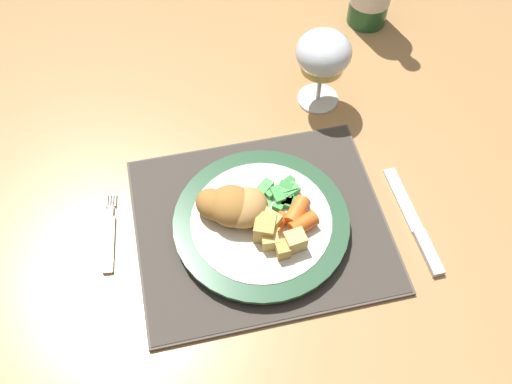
# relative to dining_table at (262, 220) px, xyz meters

# --- Properties ---
(ground_plane) EXTENTS (6.00, 6.00, 0.00)m
(ground_plane) POSITION_rel_dining_table_xyz_m (0.00, 0.00, -0.66)
(ground_plane) COLOR brown
(dining_table) EXTENTS (1.37, 1.07, 0.74)m
(dining_table) POSITION_rel_dining_table_xyz_m (0.00, 0.00, 0.00)
(dining_table) COLOR #AD7F4C
(dining_table) RESTS_ON ground
(placemat) EXTENTS (0.35, 0.29, 0.01)m
(placemat) POSITION_rel_dining_table_xyz_m (-0.01, -0.05, 0.08)
(placemat) COLOR brown
(placemat) RESTS_ON dining_table
(dinner_plate) EXTENTS (0.24, 0.24, 0.02)m
(dinner_plate) POSITION_rel_dining_table_xyz_m (-0.02, -0.06, 0.09)
(dinner_plate) COLOR silver
(dinner_plate) RESTS_ON placemat
(breaded_croquettes) EXTENTS (0.12, 0.09, 0.05)m
(breaded_croquettes) POSITION_rel_dining_table_xyz_m (-0.05, -0.04, 0.13)
(breaded_croquettes) COLOR #A87033
(breaded_croquettes) RESTS_ON dinner_plate
(green_beans_pile) EXTENTS (0.07, 0.07, 0.02)m
(green_beans_pile) POSITION_rel_dining_table_xyz_m (0.02, -0.03, 0.11)
(green_beans_pile) COLOR #338438
(green_beans_pile) RESTS_ON dinner_plate
(glazed_carrots) EXTENTS (0.08, 0.06, 0.02)m
(glazed_carrots) POSITION_rel_dining_table_xyz_m (0.03, -0.08, 0.11)
(glazed_carrots) COLOR #CC5119
(glazed_carrots) RESTS_ON dinner_plate
(fork) EXTENTS (0.03, 0.13, 0.01)m
(fork) POSITION_rel_dining_table_xyz_m (-0.22, -0.03, 0.08)
(fork) COLOR silver
(fork) RESTS_ON dining_table
(table_knife) EXTENTS (0.02, 0.18, 0.01)m
(table_knife) POSITION_rel_dining_table_xyz_m (0.20, -0.11, 0.08)
(table_knife) COLOR silver
(table_knife) RESTS_ON dining_table
(wine_glass) EXTENTS (0.09, 0.09, 0.13)m
(wine_glass) POSITION_rel_dining_table_xyz_m (0.13, 0.16, 0.17)
(wine_glass) COLOR silver
(wine_glass) RESTS_ON dining_table
(roast_potatoes) EXTENTS (0.07, 0.07, 0.03)m
(roast_potatoes) POSITION_rel_dining_table_xyz_m (-0.01, -0.09, 0.12)
(roast_potatoes) COLOR #DBB256
(roast_potatoes) RESTS_ON dinner_plate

